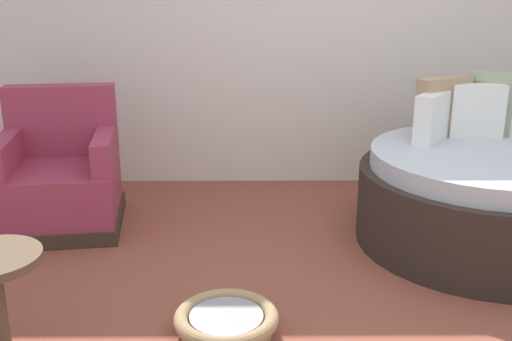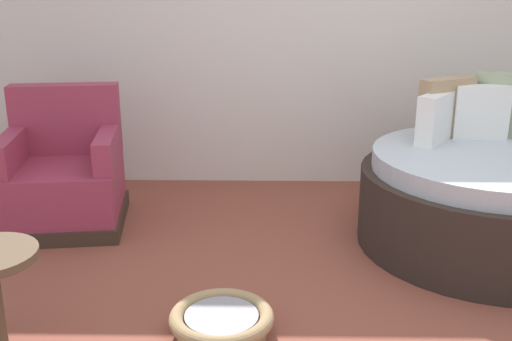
{
  "view_description": "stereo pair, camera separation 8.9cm",
  "coord_description": "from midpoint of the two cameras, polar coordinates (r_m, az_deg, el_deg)",
  "views": [
    {
      "loc": [
        -0.53,
        -2.82,
        1.67
      ],
      "look_at": [
        -0.5,
        0.68,
        0.55
      ],
      "focal_mm": 42.77,
      "sensor_mm": 36.0,
      "label": 1
    },
    {
      "loc": [
        -0.44,
        -2.82,
        1.67
      ],
      "look_at": [
        -0.5,
        0.68,
        0.55
      ],
      "focal_mm": 42.77,
      "sensor_mm": 36.0,
      "label": 2
    }
  ],
  "objects": [
    {
      "name": "back_wall",
      "position": [
        5.02,
        5.21,
        14.25
      ],
      "size": [
        8.0,
        0.12,
        2.74
      ],
      "primitive_type": "cube",
      "color": "silver",
      "rests_on": "ground_plane"
    },
    {
      "name": "ground_plane",
      "position": [
        3.32,
        8.19,
        -12.88
      ],
      "size": [
        8.0,
        8.0,
        0.02
      ],
      "primitive_type": "cube",
      "color": "brown"
    },
    {
      "name": "pet_basket",
      "position": [
        3.04,
        -3.65,
        -13.97
      ],
      "size": [
        0.51,
        0.51,
        0.13
      ],
      "color": "#9E7F56",
      "rests_on": "ground_plane"
    },
    {
      "name": "red_armchair",
      "position": [
        4.43,
        -18.35,
        -0.78
      ],
      "size": [
        0.89,
        0.89,
        0.94
      ],
      "color": "#38281E",
      "rests_on": "ground_plane"
    },
    {
      "name": "round_daybed",
      "position": [
        4.19,
        20.19,
        -2.09
      ],
      "size": [
        1.64,
        1.64,
        1.04
      ],
      "color": "#2D231E",
      "rests_on": "ground_plane"
    }
  ]
}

